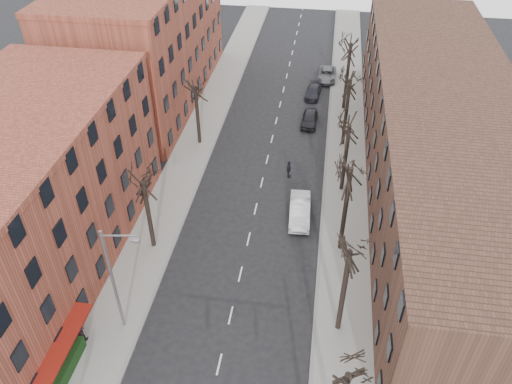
% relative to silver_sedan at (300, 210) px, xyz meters
% --- Properties ---
extents(sidewalk_left, '(4.00, 90.00, 0.15)m').
position_rel_silver_sedan_xyz_m(sidewalk_left, '(-12.00, 11.60, -0.76)').
color(sidewalk_left, gray).
rests_on(sidewalk_left, ground).
extents(sidewalk_right, '(4.00, 90.00, 0.15)m').
position_rel_silver_sedan_xyz_m(sidewalk_right, '(4.00, 11.60, -0.76)').
color(sidewalk_right, gray).
rests_on(sidewalk_right, ground).
extents(building_left_near, '(12.00, 26.00, 12.00)m').
position_rel_silver_sedan_xyz_m(building_left_near, '(-20.00, -8.40, 5.17)').
color(building_left_near, brown).
rests_on(building_left_near, ground).
extents(building_left_far, '(12.00, 28.00, 14.00)m').
position_rel_silver_sedan_xyz_m(building_left_far, '(-20.00, 20.60, 6.17)').
color(building_left_far, brown).
rests_on(building_left_far, ground).
extents(building_right, '(12.00, 50.00, 10.00)m').
position_rel_silver_sedan_xyz_m(building_right, '(12.00, 6.60, 4.17)').
color(building_right, '#4F2F24').
rests_on(building_right, ground).
extents(awning_left, '(1.20, 7.00, 0.15)m').
position_rel_silver_sedan_xyz_m(awning_left, '(-13.40, -17.40, -0.83)').
color(awning_left, maroon).
rests_on(awning_left, ground).
extents(hedge, '(0.80, 6.00, 1.00)m').
position_rel_silver_sedan_xyz_m(hedge, '(-13.50, -18.40, -0.18)').
color(hedge, '#193813').
rests_on(hedge, sidewalk_left).
extents(tree_right_b, '(5.20, 5.20, 10.80)m').
position_rel_silver_sedan_xyz_m(tree_right_b, '(3.60, -11.40, -0.83)').
color(tree_right_b, black).
rests_on(tree_right_b, ground).
extents(tree_right_c, '(5.20, 5.20, 11.60)m').
position_rel_silver_sedan_xyz_m(tree_right_c, '(3.60, -3.40, -0.83)').
color(tree_right_c, black).
rests_on(tree_right_c, ground).
extents(tree_right_d, '(5.20, 5.20, 10.00)m').
position_rel_silver_sedan_xyz_m(tree_right_d, '(3.60, 4.60, -0.83)').
color(tree_right_d, black).
rests_on(tree_right_d, ground).
extents(tree_right_e, '(5.20, 5.20, 10.80)m').
position_rel_silver_sedan_xyz_m(tree_right_e, '(3.60, 12.60, -0.83)').
color(tree_right_e, black).
rests_on(tree_right_e, ground).
extents(tree_right_f, '(5.20, 5.20, 11.60)m').
position_rel_silver_sedan_xyz_m(tree_right_f, '(3.60, 20.60, -0.83)').
color(tree_right_f, black).
rests_on(tree_right_f, ground).
extents(tree_left_a, '(5.20, 5.20, 9.50)m').
position_rel_silver_sedan_xyz_m(tree_left_a, '(-11.60, -5.40, -0.83)').
color(tree_left_a, black).
rests_on(tree_left_a, ground).
extents(tree_left_b, '(5.20, 5.20, 9.50)m').
position_rel_silver_sedan_xyz_m(tree_left_b, '(-11.60, 10.60, -0.83)').
color(tree_left_b, black).
rests_on(tree_left_b, ground).
extents(streetlight, '(2.45, 0.22, 9.03)m').
position_rel_silver_sedan_xyz_m(streetlight, '(-11.03, -13.40, 4.18)').
color(streetlight, slate).
rests_on(streetlight, ground).
extents(silver_sedan, '(2.04, 5.14, 1.66)m').
position_rel_silver_sedan_xyz_m(silver_sedan, '(0.00, 0.00, 0.00)').
color(silver_sedan, silver).
rests_on(silver_sedan, ground).
extents(parked_car_near, '(1.83, 4.25, 1.43)m').
position_rel_silver_sedan_xyz_m(parked_car_near, '(-0.20, 16.36, -0.12)').
color(parked_car_near, black).
rests_on(parked_car_near, ground).
extents(parked_car_mid, '(2.06, 4.33, 1.22)m').
position_rel_silver_sedan_xyz_m(parked_car_mid, '(-0.20, 23.26, -0.22)').
color(parked_car_mid, black).
rests_on(parked_car_mid, ground).
extents(parked_car_far, '(2.40, 5.02, 1.38)m').
position_rel_silver_sedan_xyz_m(parked_car_far, '(1.30, 28.34, -0.14)').
color(parked_car_far, slate).
rests_on(parked_car_far, ground).
extents(pedestrian_b, '(1.01, 0.89, 1.73)m').
position_rel_silver_sedan_xyz_m(pedestrian_b, '(-13.60, -14.98, 0.18)').
color(pedestrian_b, black).
rests_on(pedestrian_b, sidewalk_left).
extents(pedestrian_crossing, '(0.50, 1.10, 1.84)m').
position_rel_silver_sedan_xyz_m(pedestrian_crossing, '(-1.55, 5.88, 0.09)').
color(pedestrian_crossing, black).
rests_on(pedestrian_crossing, ground).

